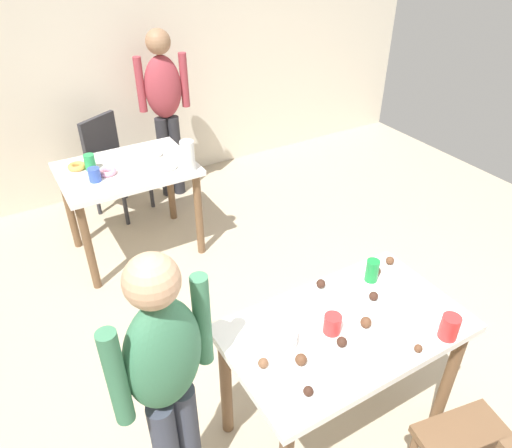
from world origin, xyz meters
name	(u,v)px	position (x,y,z in m)	size (l,w,h in m)	color
ground_plane	(338,416)	(0.00, 0.00, 0.00)	(6.40, 6.40, 0.00)	tan
wall_back	(124,49)	(0.00, 3.20, 1.30)	(6.40, 0.10, 2.60)	beige
dining_table_near	(344,343)	(-0.06, -0.02, 0.63)	(1.12, 0.66, 0.75)	white
dining_table_far	(128,181)	(-0.43, 2.06, 0.63)	(0.97, 0.72, 0.75)	white
chair_far_table	(112,160)	(-0.37, 2.76, 0.50)	(0.55, 0.55, 0.87)	#2D2D33
person_girl_near	(167,378)	(-0.90, 0.04, 0.85)	(0.45, 0.28, 1.43)	#383D4C
person_adult_far	(165,102)	(0.17, 2.77, 0.92)	(0.46, 0.25, 1.53)	#28282D
mixing_bowl	(274,338)	(-0.40, 0.06, 0.78)	(0.20, 0.20, 0.06)	white
soda_can	(372,271)	(0.26, 0.17, 0.81)	(0.07, 0.07, 0.12)	#198438
fork_near	(427,306)	(0.36, -0.12, 0.75)	(0.17, 0.02, 0.01)	silver
cup_near_0	(450,327)	(0.28, -0.30, 0.81)	(0.08, 0.08, 0.12)	red
cup_near_1	(332,324)	(-0.14, -0.02, 0.80)	(0.08, 0.08, 0.09)	red
cake_ball_0	(321,284)	(0.00, 0.25, 0.77)	(0.05, 0.05, 0.05)	#3D2319
cake_ball_1	(390,260)	(0.43, 0.22, 0.77)	(0.04, 0.04, 0.04)	brown
cake_ball_2	(366,322)	(0.01, -0.07, 0.78)	(0.05, 0.05, 0.05)	brown
cake_ball_3	(308,391)	(-0.43, -0.23, 0.77)	(0.04, 0.04, 0.04)	#3D2319
cake_ball_4	(374,296)	(0.17, 0.05, 0.77)	(0.04, 0.04, 0.04)	#3D2319
cake_ball_5	(377,271)	(0.31, 0.19, 0.77)	(0.04, 0.04, 0.04)	brown
cake_ball_6	(418,348)	(0.11, -0.30, 0.77)	(0.04, 0.04, 0.04)	brown
cake_ball_7	(342,342)	(-0.15, -0.10, 0.77)	(0.05, 0.05, 0.05)	#3D2319
cake_ball_8	(301,359)	(-0.36, -0.10, 0.78)	(0.05, 0.05, 0.05)	brown
cake_ball_9	(263,363)	(-0.51, -0.03, 0.77)	(0.04, 0.04, 0.04)	brown
pitcher_far	(188,156)	(-0.05, 1.78, 0.86)	(0.10, 0.10, 0.23)	white
cup_far_0	(94,175)	(-0.68, 1.95, 0.80)	(0.08, 0.08, 0.10)	#3351B2
cup_far_1	(90,162)	(-0.66, 2.14, 0.81)	(0.08, 0.08, 0.12)	green
donut_far_0	(77,166)	(-0.75, 2.21, 0.77)	(0.13, 0.13, 0.04)	gold
donut_far_1	(156,154)	(-0.17, 2.13, 0.77)	(0.11, 0.11, 0.03)	white
donut_far_2	(169,166)	(-0.17, 1.87, 0.77)	(0.12, 0.12, 0.04)	white
donut_far_3	(107,172)	(-0.58, 2.01, 0.77)	(0.13, 0.13, 0.04)	pink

